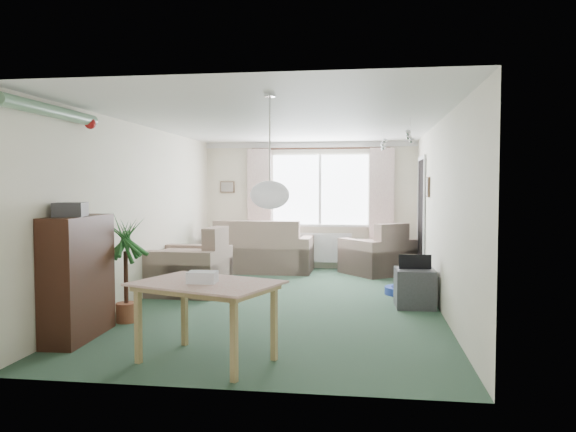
# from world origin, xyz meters

# --- Properties ---
(ground) EXTENTS (6.50, 6.50, 0.00)m
(ground) POSITION_xyz_m (0.00, 0.00, 0.00)
(ground) COLOR #2C4936
(window) EXTENTS (1.80, 0.03, 1.30)m
(window) POSITION_xyz_m (0.20, 3.23, 1.50)
(window) COLOR white
(curtain_rod) EXTENTS (2.60, 0.03, 0.03)m
(curtain_rod) POSITION_xyz_m (0.20, 3.15, 2.27)
(curtain_rod) COLOR black
(curtain_left) EXTENTS (0.45, 0.08, 2.00)m
(curtain_left) POSITION_xyz_m (-0.95, 3.13, 1.27)
(curtain_left) COLOR beige
(curtain_right) EXTENTS (0.45, 0.08, 2.00)m
(curtain_right) POSITION_xyz_m (1.35, 3.13, 1.27)
(curtain_right) COLOR beige
(radiator) EXTENTS (1.20, 0.10, 0.55)m
(radiator) POSITION_xyz_m (0.20, 3.19, 0.40)
(radiator) COLOR white
(doorway) EXTENTS (0.03, 0.95, 2.00)m
(doorway) POSITION_xyz_m (1.99, 2.20, 1.00)
(doorway) COLOR black
(pendant_lamp) EXTENTS (0.36, 0.36, 0.36)m
(pendant_lamp) POSITION_xyz_m (0.20, -2.30, 1.48)
(pendant_lamp) COLOR white
(tinsel_garland) EXTENTS (1.60, 1.60, 0.12)m
(tinsel_garland) POSITION_xyz_m (-1.92, -2.30, 2.28)
(tinsel_garland) COLOR #196626
(bauble_cluster_a) EXTENTS (0.20, 0.20, 0.20)m
(bauble_cluster_a) POSITION_xyz_m (1.30, 0.90, 2.22)
(bauble_cluster_a) COLOR silver
(bauble_cluster_b) EXTENTS (0.20, 0.20, 0.20)m
(bauble_cluster_b) POSITION_xyz_m (1.60, -0.30, 2.22)
(bauble_cluster_b) COLOR silver
(wall_picture_back) EXTENTS (0.28, 0.03, 0.22)m
(wall_picture_back) POSITION_xyz_m (-1.60, 3.23, 1.55)
(wall_picture_back) COLOR brown
(wall_picture_right) EXTENTS (0.03, 0.24, 0.30)m
(wall_picture_right) POSITION_xyz_m (1.98, 1.20, 1.55)
(wall_picture_right) COLOR brown
(sofa) EXTENTS (1.90, 1.01, 0.95)m
(sofa) POSITION_xyz_m (-0.86, 2.75, 0.47)
(sofa) COLOR beige
(sofa) RESTS_ON ground
(armchair_corner) EXTENTS (1.41, 1.40, 0.92)m
(armchair_corner) POSITION_xyz_m (1.26, 2.73, 0.46)
(armchair_corner) COLOR beige
(armchair_corner) RESTS_ON ground
(armchair_left) EXTENTS (1.07, 1.12, 0.97)m
(armchair_left) POSITION_xyz_m (-1.50, 0.52, 0.48)
(armchair_left) COLOR beige
(armchair_left) RESTS_ON ground
(coffee_table) EXTENTS (0.97, 0.61, 0.41)m
(coffee_table) POSITION_xyz_m (-0.48, 2.75, 0.21)
(coffee_table) COLOR black
(coffee_table) RESTS_ON ground
(photo_frame) EXTENTS (0.12, 0.04, 0.16)m
(photo_frame) POSITION_xyz_m (-0.40, 2.77, 0.49)
(photo_frame) COLOR #4F3629
(photo_frame) RESTS_ON coffee_table
(bookshelf) EXTENTS (0.39, 1.04, 1.26)m
(bookshelf) POSITION_xyz_m (-1.84, -2.03, 0.63)
(bookshelf) COLOR black
(bookshelf) RESTS_ON ground
(hifi_box) EXTENTS (0.37, 0.41, 0.14)m
(hifi_box) POSITION_xyz_m (-1.84, -2.15, 1.33)
(hifi_box) COLOR #39383D
(hifi_box) RESTS_ON bookshelf
(houseplant) EXTENTS (0.61, 0.61, 1.19)m
(houseplant) POSITION_xyz_m (-1.65, -1.31, 0.60)
(houseplant) COLOR #1D562C
(houseplant) RESTS_ON ground
(dining_table) EXTENTS (1.30, 1.08, 0.69)m
(dining_table) POSITION_xyz_m (-0.32, -2.60, 0.35)
(dining_table) COLOR tan
(dining_table) RESTS_ON ground
(gift_box) EXTENTS (0.26, 0.19, 0.12)m
(gift_box) POSITION_xyz_m (-0.34, -2.65, 0.75)
(gift_box) COLOR white
(gift_box) RESTS_ON dining_table
(tv_cube) EXTENTS (0.51, 0.56, 0.49)m
(tv_cube) POSITION_xyz_m (1.70, -0.01, 0.25)
(tv_cube) COLOR #313135
(tv_cube) RESTS_ON ground
(pet_bed) EXTENTS (0.70, 0.70, 0.11)m
(pet_bed) POSITION_xyz_m (1.61, 0.83, 0.05)
(pet_bed) COLOR #21389B
(pet_bed) RESTS_ON ground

